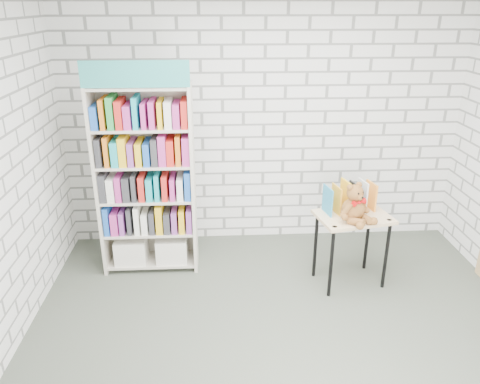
{
  "coord_description": "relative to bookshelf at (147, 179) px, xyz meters",
  "views": [
    {
      "loc": [
        -0.56,
        -3.16,
        2.69
      ],
      "look_at": [
        -0.33,
        0.95,
        1.01
      ],
      "focal_mm": 35.0,
      "sensor_mm": 36.0,
      "label": 1
    }
  ],
  "objects": [
    {
      "name": "table_books",
      "position": [
        2.02,
        -0.33,
        -0.11
      ],
      "size": [
        0.52,
        0.31,
        0.29
      ],
      "color": "teal",
      "rests_on": "display_table"
    },
    {
      "name": "bookshelf",
      "position": [
        0.0,
        0.0,
        0.0
      ],
      "size": [
        0.98,
        0.38,
        2.21
      ],
      "color": "beige",
      "rests_on": "ground"
    },
    {
      "name": "ground",
      "position": [
        1.26,
        -1.36,
        -1.01
      ],
      "size": [
        4.5,
        4.5,
        0.0
      ],
      "primitive_type": "plane",
      "color": "#444B3F",
      "rests_on": "ground"
    },
    {
      "name": "teddy_bear",
      "position": [
        2.02,
        -0.56,
        -0.1
      ],
      "size": [
        0.36,
        0.34,
        0.38
      ],
      "color": "brown",
      "rests_on": "display_table"
    },
    {
      "name": "room_shell",
      "position": [
        1.26,
        -1.36,
        0.78
      ],
      "size": [
        4.52,
        4.02,
        2.81
      ],
      "color": "silver",
      "rests_on": "ground"
    },
    {
      "name": "display_table",
      "position": [
        2.05,
        -0.44,
        -0.36
      ],
      "size": [
        0.78,
        0.61,
        0.75
      ],
      "color": "#D8B081",
      "rests_on": "ground"
    }
  ]
}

